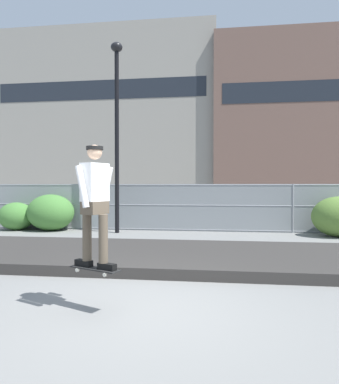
% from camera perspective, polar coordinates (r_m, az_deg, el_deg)
% --- Properties ---
extents(ground_plane, '(120.00, 120.00, 0.00)m').
position_cam_1_polar(ground_plane, '(5.39, -5.24, -18.35)').
color(ground_plane, slate).
extents(gravel_berm, '(17.96, 3.62, 0.22)m').
position_cam_1_polar(gravel_berm, '(8.60, -0.13, -10.21)').
color(gravel_berm, '#33302D').
rests_on(gravel_berm, ground_plane).
extents(skateboard, '(0.81, 0.50, 0.07)m').
position_cam_1_polar(skateboard, '(5.26, -11.88, -12.00)').
color(skateboard, black).
extents(skater, '(0.70, 0.62, 1.75)m').
position_cam_1_polar(skater, '(5.12, -11.92, -0.97)').
color(skater, black).
rests_on(skater, skateboard).
extents(chain_fence, '(24.04, 0.06, 1.85)m').
position_cam_1_polar(chain_fence, '(13.92, 2.90, -2.49)').
color(chain_fence, gray).
rests_on(chain_fence, ground_plane).
extents(street_lamp, '(0.44, 0.44, 7.16)m').
position_cam_1_polar(street_lamp, '(13.77, -8.48, 12.07)').
color(street_lamp, black).
rests_on(street_lamp, ground_plane).
extents(parked_car_near, '(4.50, 2.15, 1.66)m').
position_cam_1_polar(parked_car_near, '(17.35, -7.10, -2.11)').
color(parked_car_near, '#566B4C').
rests_on(parked_car_near, ground_plane).
extents(library_building, '(30.09, 14.39, 22.93)m').
position_cam_1_polar(library_building, '(54.78, -8.75, 11.22)').
color(library_building, gray).
rests_on(library_building, ground_plane).
extents(office_block, '(25.69, 14.21, 20.84)m').
position_cam_1_polar(office_block, '(52.91, 21.45, 10.37)').
color(office_block, brown).
rests_on(office_block, ground_plane).
extents(shrub_left, '(1.44, 1.18, 1.12)m').
position_cam_1_polar(shrub_left, '(15.53, -23.43, -3.59)').
color(shrub_left, '#477F38').
rests_on(shrub_left, ground_plane).
extents(shrub_center, '(1.86, 1.53, 1.44)m').
position_cam_1_polar(shrub_center, '(14.83, -18.58, -3.14)').
color(shrub_center, '#477F38').
rests_on(shrub_center, ground_plane).
extents(shrub_right, '(1.82, 1.49, 1.41)m').
position_cam_1_polar(shrub_right, '(13.70, 25.58, -3.60)').
color(shrub_right, '#567A33').
rests_on(shrub_right, ground_plane).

